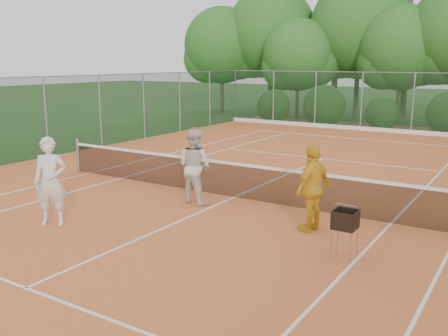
{
  "coord_description": "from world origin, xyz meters",
  "views": [
    {
      "loc": [
        6.64,
        -10.95,
        3.58
      ],
      "look_at": [
        0.47,
        -1.2,
        1.1
      ],
      "focal_mm": 40.0,
      "sensor_mm": 36.0,
      "label": 1
    }
  ],
  "objects_px": {
    "player_center_grp": "(195,166)",
    "ball_hopper": "(345,220)",
    "player_yellow": "(313,188)",
    "player_white": "(51,181)"
  },
  "relations": [
    {
      "from": "player_white",
      "to": "player_center_grp",
      "type": "xyz_separation_m",
      "value": [
        1.66,
        3.1,
        -0.02
      ]
    },
    {
      "from": "player_yellow",
      "to": "ball_hopper",
      "type": "relative_size",
      "value": 2.02
    },
    {
      "from": "player_yellow",
      "to": "player_center_grp",
      "type": "bearing_deg",
      "value": -85.25
    },
    {
      "from": "player_center_grp",
      "to": "ball_hopper",
      "type": "bearing_deg",
      "value": -19.28
    },
    {
      "from": "player_center_grp",
      "to": "ball_hopper",
      "type": "distance_m",
      "value": 4.75
    },
    {
      "from": "player_yellow",
      "to": "ball_hopper",
      "type": "bearing_deg",
      "value": 56.15
    },
    {
      "from": "player_white",
      "to": "player_yellow",
      "type": "bearing_deg",
      "value": -8.76
    },
    {
      "from": "player_white",
      "to": "player_center_grp",
      "type": "bearing_deg",
      "value": 25.07
    },
    {
      "from": "player_center_grp",
      "to": "ball_hopper",
      "type": "xyz_separation_m",
      "value": [
        4.48,
        -1.57,
        -0.23
      ]
    },
    {
      "from": "player_yellow",
      "to": "ball_hopper",
      "type": "xyz_separation_m",
      "value": [
        1.11,
        -1.14,
        -0.2
      ]
    }
  ]
}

